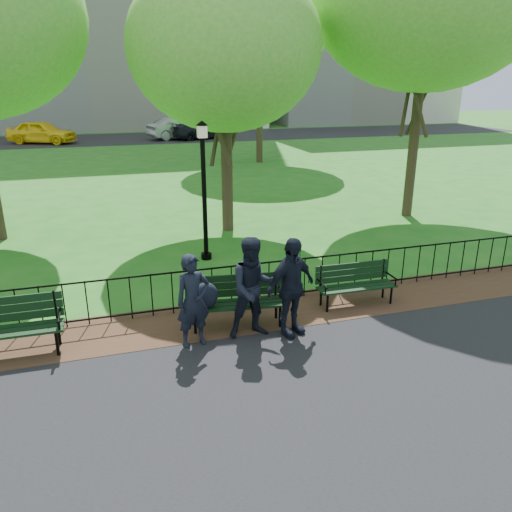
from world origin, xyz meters
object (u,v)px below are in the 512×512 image
object	(u,v)px
lamppost	(204,187)
person_left	(193,301)
person_right	(291,287)
sedan_dark	(200,130)
park_bench_right_a	(355,280)
tree_near_e	(225,48)
tree_far_e	(260,22)
sedan_silver	(179,128)
person_mid	(254,288)
park_bench_main	(221,295)
taxi	(42,132)
park_bench_left_a	(3,322)

from	to	relation	value
lamppost	person_left	xyz separation A→B (m)	(-1.12, -4.34, -1.06)
person_right	sedan_dark	distance (m)	32.73
sedan_dark	person_right	bearing A→B (deg)	154.43
park_bench_right_a	tree_near_e	distance (m)	7.80
park_bench_right_a	person_left	distance (m)	3.57
park_bench_right_a	person_left	world-z (taller)	person_left
person_right	tree_far_e	bearing A→B (deg)	51.07
tree_near_e	person_right	size ratio (longest dim) A/B	4.14
person_left	sedan_silver	distance (m)	33.17
person_mid	person_right	size ratio (longest dim) A/B	1.01
tree_far_e	person_left	size ratio (longest dim) A/B	6.33
lamppost	sedan_dark	size ratio (longest dim) A/B	0.74
lamppost	person_right	world-z (taller)	lamppost
park_bench_right_a	person_mid	bearing A→B (deg)	-161.91
park_bench_main	taxi	xyz separation A→B (m)	(-5.83, 32.21, 0.18)
person_mid	sedan_silver	xyz separation A→B (m)	(3.83, 32.80, -0.11)
park_bench_main	tree_far_e	distance (m)	21.28
person_left	taxi	bearing A→B (deg)	87.46
tree_near_e	tree_far_e	xyz separation A→B (m)	(5.06, 12.72, 2.04)
park_bench_main	park_bench_left_a	distance (m)	3.70
park_bench_left_a	person_left	world-z (taller)	person_left
tree_near_e	person_mid	bearing A→B (deg)	-100.26
tree_far_e	taxi	xyz separation A→B (m)	(-12.60, 13.16, -6.46)
person_left	person_mid	xyz separation A→B (m)	(1.09, 0.00, 0.10)
tree_near_e	sedan_silver	bearing A→B (deg)	84.29
sedan_silver	taxi	bearing A→B (deg)	74.34
park_bench_left_a	person_right	world-z (taller)	person_right
park_bench_right_a	tree_near_e	xyz separation A→B (m)	(-1.16, 6.09, 4.73)
lamppost	sedan_dark	distance (m)	28.44
lamppost	person_mid	distance (m)	4.45
park_bench_left_a	lamppost	world-z (taller)	lamppost
sedan_dark	person_left	bearing A→B (deg)	151.40
park_bench_right_a	sedan_dark	size ratio (longest dim) A/B	0.35
park_bench_left_a	tree_near_e	distance (m)	9.46
sedan_dark	tree_near_e	bearing A→B (deg)	153.47
person_mid	sedan_dark	bearing A→B (deg)	81.11
lamppost	person_left	bearing A→B (deg)	-104.41
person_mid	tree_near_e	bearing A→B (deg)	80.37
park_bench_left_a	lamppost	distance (m)	5.78
park_bench_left_a	taxi	world-z (taller)	taxi
tree_near_e	person_right	xyz separation A→B (m)	(-0.58, -6.95, -4.33)
park_bench_left_a	person_mid	world-z (taller)	person_mid
park_bench_main	park_bench_right_a	xyz separation A→B (m)	(2.88, 0.23, -0.13)
person_mid	sedan_silver	distance (m)	33.03
tree_far_e	park_bench_left_a	bearing A→B (deg)	-118.95
park_bench_left_a	sedan_dark	distance (m)	33.06
sedan_silver	tree_far_e	bearing A→B (deg)	174.20
park_bench_main	person_right	world-z (taller)	person_right
park_bench_left_a	taxi	xyz separation A→B (m)	(-2.13, 32.09, 0.23)
person_right	sedan_dark	world-z (taller)	person_right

